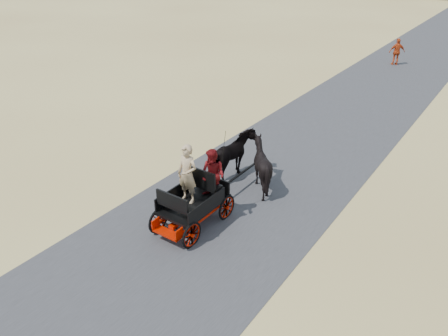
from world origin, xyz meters
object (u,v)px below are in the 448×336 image
Objects in this scene: horse_left at (234,157)px; horse_right at (261,166)px; pedestrian at (397,52)px; carriage at (193,214)px.

horse_left is 1.18× the size of horse_right.
pedestrian reaches higher than horse_right.
horse_right is at bearing 79.61° from carriage.
carriage is at bearing 79.61° from horse_right.
horse_left is 19.03m from pedestrian.
horse_left is 1.10m from horse_right.
horse_left is (-0.55, 3.00, 0.49)m from carriage.
horse_right is (1.10, 0.00, 0.00)m from horse_left.
horse_left is at bearing 100.39° from carriage.
carriage is 1.41× the size of horse_right.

